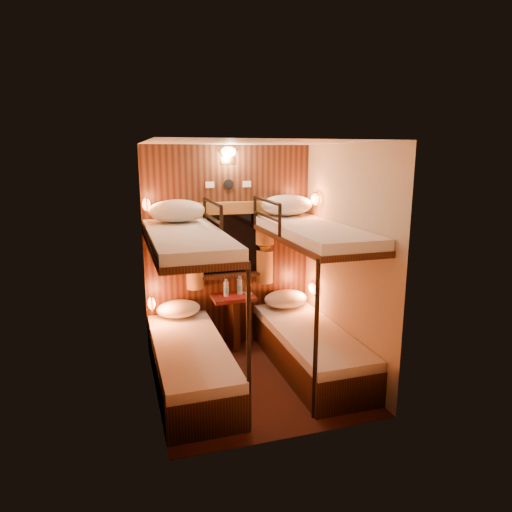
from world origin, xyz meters
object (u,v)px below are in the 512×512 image
object	(u,v)px
bunk_left	(190,334)
bottle_left	(226,289)
table	(234,315)
bottle_right	(240,287)
bunk_right	(310,320)

from	to	relation	value
bunk_left	bottle_left	xyz separation A→B (m)	(0.56, 0.78, 0.18)
table	bottle_right	xyz separation A→B (m)	(0.08, 0.02, 0.33)
table	bottle_right	bearing A→B (deg)	14.79
bunk_right	bottle_right	size ratio (longest dim) A/B	8.36
table	bottle_left	bearing A→B (deg)	-178.42
bunk_left	table	size ratio (longest dim) A/B	2.90
bunk_right	table	xyz separation A→B (m)	(-0.65, 0.78, -0.14)
bunk_left	table	distance (m)	1.02
table	bottle_left	distance (m)	0.34
bottle_right	table	bearing A→B (deg)	-165.21
bottle_left	table	bearing A→B (deg)	1.58
table	bottle_left	xyz separation A→B (m)	(-0.09, -0.00, 0.33)
bottle_left	bottle_right	bearing A→B (deg)	8.16
bunk_right	bottle_left	xyz separation A→B (m)	(-0.73, 0.78, 0.18)
bunk_right	bottle_left	bearing A→B (deg)	133.34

